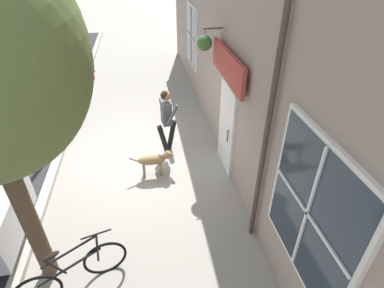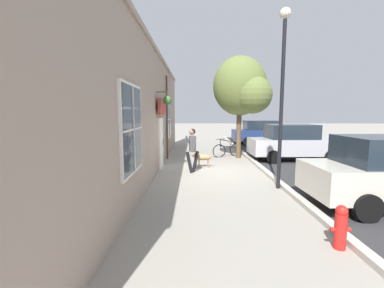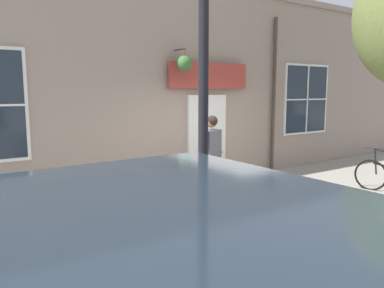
# 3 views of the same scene
# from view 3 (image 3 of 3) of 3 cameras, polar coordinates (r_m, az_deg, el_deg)

# --- Properties ---
(ground_plane) EXTENTS (90.00, 90.00, 0.00)m
(ground_plane) POSITION_cam_3_polar(r_m,az_deg,el_deg) (7.31, 8.60, -9.50)
(ground_plane) COLOR gray
(storefront_facade) EXTENTS (0.95, 18.00, 4.73)m
(storefront_facade) POSITION_cam_3_polar(r_m,az_deg,el_deg) (8.84, -1.36, 9.22)
(storefront_facade) COLOR gray
(storefront_facade) RESTS_ON ground_plane
(pedestrian_walking) EXTENTS (0.58, 0.55, 1.72)m
(pedestrian_walking) POSITION_cam_3_polar(r_m,az_deg,el_deg) (7.54, 3.01, -0.79)
(pedestrian_walking) COLOR black
(pedestrian_walking) RESTS_ON ground_plane
(dog_on_leash) EXTENTS (1.06, 0.27, 0.65)m
(dog_on_leash) POSITION_cam_3_polar(r_m,az_deg,el_deg) (7.95, 10.31, -4.90)
(dog_on_leash) COLOR #997A51
(dog_on_leash) RESTS_ON ground_plane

